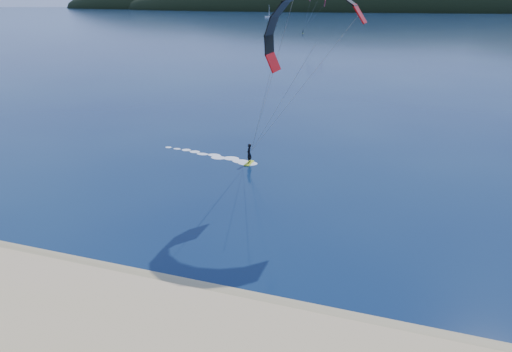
{
  "coord_description": "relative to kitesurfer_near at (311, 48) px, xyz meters",
  "views": [
    {
      "loc": [
        9.34,
        -13.22,
        14.63
      ],
      "look_at": [
        1.64,
        10.0,
        5.0
      ],
      "focal_mm": 31.45,
      "sensor_mm": 36.0,
      "label": 1
    }
  ],
  "objects": [
    {
      "name": "wet_sand",
      "position": [
        -2.52,
        -15.77,
        -11.28
      ],
      "size": [
        220.0,
        2.5,
        0.1
      ],
      "color": "#978658",
      "rests_on": "ground"
    },
    {
      "name": "kitesurfer_near",
      "position": [
        0.0,
        0.0,
        0.0
      ],
      "size": [
        21.69,
        7.96,
        15.34
      ],
      "color": "#C2DF1A",
      "rests_on": "ground"
    },
    {
      "name": "sailboat",
      "position": [
        -116.31,
        375.15,
        -10.54
      ],
      "size": [
        7.68,
        4.78,
        10.68
      ],
      "color": "white",
      "rests_on": "ground"
    },
    {
      "name": "headland",
      "position": [
        -1.89,
        725.01,
        -11.33
      ],
      "size": [
        1200.0,
        310.0,
        140.0
      ],
      "color": "black",
      "rests_on": "ground"
    },
    {
      "name": "kitesurfer_far",
      "position": [
        -34.95,
        180.03,
        2.15
      ],
      "size": [
        11.22,
        4.68,
        16.49
      ],
      "color": "#C2DF1A",
      "rests_on": "ground"
    }
  ]
}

